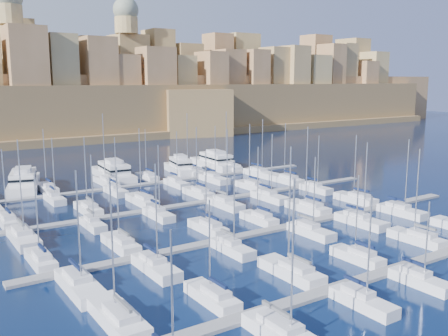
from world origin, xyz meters
TOP-DOWN VIEW (x-y plane):
  - ground at (0.00, 0.00)m, footprint 600.00×600.00m
  - pontoon_near at (0.00, -34.00)m, footprint 84.00×2.00m
  - pontoon_mid_near at (0.00, -12.00)m, footprint 84.00×2.00m
  - pontoon_mid_far at (0.00, 10.00)m, footprint 84.00×2.00m
  - pontoon_far at (0.00, 32.00)m, footprint 84.00×2.00m
  - sailboat_0 at (-34.31, -27.98)m, footprint 3.09×10.29m
  - sailboat_1 at (-23.82, -28.97)m, footprint 2.48×8.28m
  - sailboat_2 at (-11.81, -28.22)m, footprint 2.94×9.79m
  - sailboat_3 at (-0.94, -29.16)m, footprint 2.37×7.89m
  - sailboat_4 at (12.47, -28.70)m, footprint 2.64×8.81m
  - sailboat_7 at (-22.74, -39.96)m, footprint 3.05×10.16m
  - sailboat_8 at (-11.08, -38.83)m, footprint 2.36×7.86m
  - sailboat_9 at (-1.01, -38.74)m, footprint 2.30×7.68m
  - sailboat_12 at (-36.57, -6.96)m, footprint 2.49×8.29m
  - sailboat_13 at (-25.32, -6.59)m, footprint 2.71×9.05m
  - sailboat_14 at (-10.61, -6.77)m, footprint 2.60×8.68m
  - sailboat_15 at (-0.54, -7.06)m, footprint 2.43×8.09m
  - sailboat_16 at (11.38, -6.29)m, footprint 2.90×9.66m
  - sailboat_17 at (24.13, -6.42)m, footprint 2.82×9.39m
  - sailboat_18 at (-34.92, -18.05)m, footprint 3.11×10.36m
  - sailboat_19 at (-25.11, -17.56)m, footprint 2.81×9.36m
  - sailboat_20 at (-12.98, -16.97)m, footprint 2.44×8.15m
  - sailboat_21 at (1.78, -17.21)m, footprint 2.59×8.64m
  - sailboat_22 at (12.69, -17.70)m, footprint 2.89×9.64m
  - sailboat_23 at (23.70, -17.52)m, footprint 2.78×9.27m
  - sailboat_24 at (-36.57, 15.26)m, footprint 2.62×8.74m
  - sailboat_25 at (-22.70, 15.41)m, footprint 2.72×9.05m
  - sailboat_26 at (-11.78, 15.81)m, footprint 2.96×9.85m
  - sailboat_27 at (0.72, 15.41)m, footprint 2.72×9.05m
  - sailboat_28 at (14.24, 15.24)m, footprint 2.61×8.70m
  - sailboat_29 at (25.14, 15.90)m, footprint 3.02×10.05m
  - sailboat_30 at (-36.42, 3.95)m, footprint 3.10×10.35m
  - sailboat_31 at (-25.31, 5.36)m, footprint 2.24×7.48m
  - sailboat_32 at (-13.67, 4.93)m, footprint 2.50×8.35m
  - sailboat_33 at (0.28, 4.54)m, footprint 2.75×9.15m
  - sailboat_34 at (10.88, 4.41)m, footprint 2.82×9.41m
  - sailboat_35 at (24.23, 5.02)m, footprint 2.45×8.17m
  - sailboat_37 at (-24.39, 37.59)m, footprint 2.82×9.41m
  - sailboat_38 at (-10.96, 37.73)m, footprint 2.91×9.69m
  - sailboat_39 at (-0.76, 37.22)m, footprint 2.60×8.65m
  - sailboat_40 at (11.29, 37.98)m, footprint 3.06×10.20m
  - sailboat_41 at (23.26, 37.93)m, footprint 3.03×10.11m
  - sailboat_43 at (-25.69, 26.99)m, footprint 2.47×8.24m
  - sailboat_44 at (-12.94, 26.90)m, footprint 2.52×8.41m
  - sailboat_45 at (1.71, 26.93)m, footprint 2.51×8.35m
  - sailboat_46 at (11.51, 26.28)m, footprint 2.90×9.67m
  - sailboat_47 at (25.10, 25.76)m, footprint 3.22×10.74m
  - motor_yacht_a at (-28.01, 43.07)m, footprint 11.07×20.76m
  - motor_yacht_b at (-7.13, 42.86)m, footprint 7.41×19.90m
  - motor_yacht_c at (10.11, 40.47)m, footprint 6.99×15.06m
  - motor_yacht_d at (22.19, 42.53)m, footprint 6.70×19.09m
  - fortified_city at (-0.19, 155.26)m, footprint 460.00×108.95m

SIDE VIEW (x-z plane):
  - ground at x=0.00m, z-range 0.00..0.00m
  - pontoon_near at x=0.00m, z-range 0.00..0.40m
  - pontoon_mid_near at x=0.00m, z-range 0.00..0.40m
  - pontoon_mid_far at x=0.00m, z-range 0.00..0.40m
  - pontoon_far at x=0.00m, z-range 0.00..0.40m
  - sailboat_9 at x=-1.01m, z-range -4.62..6.03m
  - sailboat_3 at x=-0.94m, z-range -5.30..6.73m
  - sailboat_1 at x=-23.82m, z-range -5.17..6.60m
  - sailboat_31 at x=-25.31m, z-range -5.55..7.00m
  - sailboat_12 at x=-36.57m, z-range -5.47..6.91m
  - sailboat_8 at x=-11.08m, z-range -5.60..7.05m
  - sailboat_35 at x=24.23m, z-range -5.59..7.04m
  - sailboat_44 at x=-12.94m, z-range -5.53..6.98m
  - sailboat_39 at x=-0.76m, z-range -5.58..7.04m
  - sailboat_13 at x=-25.32m, z-range -5.36..6.82m
  - sailboat_45 at x=1.71m, z-range -5.75..7.21m
  - sailboat_21 at x=1.78m, z-range -5.67..7.13m
  - sailboat_15 at x=-0.54m, z-range -5.91..7.38m
  - sailboat_43 at x=-25.69m, z-range -5.90..7.36m
  - sailboat_20 at x=-12.98m, z-range -5.93..7.40m
  - sailboat_32 at x=-13.67m, z-range -5.93..7.40m
  - sailboat_14 at x=-10.61m, z-range -5.84..7.30m
  - sailboat_24 at x=-36.57m, z-range -5.82..7.28m
  - sailboat_17 at x=24.13m, z-range -6.11..7.59m
  - sailboat_34 at x=10.88m, z-range -6.17..7.65m
  - sailboat_25 at x=-22.70m, z-range -6.37..7.86m
  - sailboat_37 at x=-24.39m, z-range -6.22..7.71m
  - sailboat_4 at x=12.47m, z-range -6.47..7.96m
  - sailboat_23 at x=23.70m, z-range -6.31..7.80m
  - sailboat_46 at x=11.51m, z-range -6.12..7.61m
  - sailboat_28 at x=14.24m, z-range -6.61..8.11m
  - sailboat_19 at x=-25.11m, z-range -6.40..7.90m
  - sailboat_27 at x=0.72m, z-range -6.63..8.13m
  - sailboat_22 at x=12.69m, z-range -6.41..7.91m
  - sailboat_29 at x=25.14m, z-range -6.42..7.93m
  - sailboat_33 at x=0.28m, z-range -6.91..8.42m
  - sailboat_26 at x=-11.78m, z-range -6.81..8.33m
  - sailboat_18 at x=-34.92m, z-range -6.53..8.05m
  - sailboat_0 at x=-34.31m, z-range -6.81..8.34m
  - sailboat_16 at x=11.38m, z-range -7.22..8.75m
  - sailboat_47 at x=25.10m, z-range -6.63..8.16m
  - sailboat_41 at x=23.26m, z-range -7.22..8.75m
  - sailboat_7 at x=-22.74m, z-range -7.20..8.74m
  - sailboat_40 at x=11.29m, z-range -7.22..8.76m
  - sailboat_30 at x=-36.42m, z-range -7.18..8.72m
  - sailboat_2 at x=-11.81m, z-range -7.46..9.00m
  - sailboat_38 at x=-10.96m, z-range -7.59..9.13m
  - motor_yacht_b at x=-7.13m, z-range -0.90..4.35m
  - motor_yacht_c at x=10.11m, z-range -0.90..4.35m
  - motor_yacht_d at x=22.19m, z-range -0.90..4.35m
  - motor_yacht_a at x=-28.01m, z-range -0.90..4.35m
  - fortified_city at x=-0.19m, z-range -15.02..44.50m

